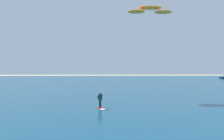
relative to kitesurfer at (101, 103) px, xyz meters
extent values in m
cube|color=navy|center=(1.75, 33.40, -0.65)|extent=(160.00, 90.00, 0.10)
cube|color=red|center=(-0.07, 0.18, -0.58)|extent=(0.89, 1.47, 0.05)
cylinder|color=#143338|center=(-0.12, -0.03, -0.15)|extent=(0.14, 0.14, 0.80)
cylinder|color=#143338|center=(-0.01, 0.39, -0.15)|extent=(0.14, 0.14, 0.80)
cube|color=#143338|center=(-0.07, 0.18, 0.55)|extent=(0.41, 0.33, 0.60)
sphere|color=#9E7051|center=(-0.07, 0.18, 0.96)|extent=(0.22, 0.22, 0.22)
cylinder|color=#143338|center=(-0.30, 0.18, 0.60)|extent=(0.26, 0.50, 0.39)
cylinder|color=#143338|center=(0.11, 0.33, 0.60)|extent=(0.26, 0.50, 0.39)
ellipsoid|color=white|center=(0.26, -0.71, -0.56)|extent=(0.86, 0.80, 0.08)
ellipsoid|color=orange|center=(6.72, 9.41, 11.97)|extent=(3.51, 2.22, 0.40)
ellipsoid|color=orange|center=(4.79, 9.31, 11.40)|extent=(2.60, 2.17, 0.40)
ellipsoid|color=orange|center=(8.65, 9.51, 11.40)|extent=(2.60, 2.17, 0.40)
ellipsoid|color=navy|center=(40.01, 54.65, -0.26)|extent=(3.80, 2.63, 0.68)
cylinder|color=silver|center=(39.86, 54.72, 1.88)|extent=(0.11, 0.11, 3.61)
camera|label=1|loc=(0.56, -24.55, 3.82)|focal=38.54mm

